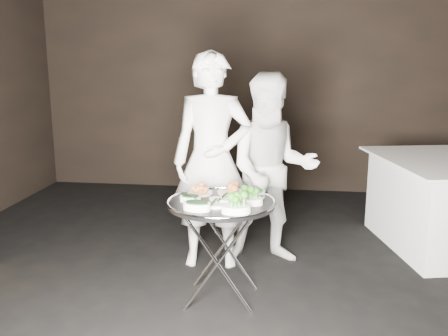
# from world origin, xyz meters

# --- Properties ---
(floor) EXTENTS (6.00, 7.00, 0.05)m
(floor) POSITION_xyz_m (0.00, 0.00, -0.03)
(floor) COLOR black
(floor) RESTS_ON ground
(wall_back) EXTENTS (6.00, 0.05, 3.00)m
(wall_back) POSITION_xyz_m (0.00, 3.52, 1.50)
(wall_back) COLOR black
(wall_back) RESTS_ON floor
(tray_stand) EXTENTS (0.49, 0.42, 0.72)m
(tray_stand) POSITION_xyz_m (-0.20, 0.33, 0.41)
(tray_stand) COLOR silver
(tray_stand) RESTS_ON floor
(serving_tray) EXTENTS (0.77, 0.77, 0.04)m
(serving_tray) POSITION_xyz_m (-0.20, 0.33, 0.73)
(serving_tray) COLOR black
(serving_tray) RESTS_ON tray_stand
(potato_plate_a) EXTENTS (0.19, 0.19, 0.07)m
(potato_plate_a) POSITION_xyz_m (-0.38, 0.50, 0.77)
(potato_plate_a) COLOR beige
(potato_plate_a) RESTS_ON serving_tray
(potato_plate_b) EXTENTS (0.21, 0.21, 0.08)m
(potato_plate_b) POSITION_xyz_m (-0.15, 0.54, 0.78)
(potato_plate_b) COLOR beige
(potato_plate_b) RESTS_ON serving_tray
(greens_bowl) EXTENTS (0.13, 0.13, 0.08)m
(greens_bowl) POSITION_xyz_m (0.03, 0.46, 0.78)
(greens_bowl) COLOR white
(greens_bowl) RESTS_ON serving_tray
(asparagus_plate_a) EXTENTS (0.21, 0.14, 0.04)m
(asparagus_plate_a) POSITION_xyz_m (-0.20, 0.34, 0.76)
(asparagus_plate_a) COLOR white
(asparagus_plate_a) RESTS_ON serving_tray
(asparagus_plate_b) EXTENTS (0.20, 0.13, 0.04)m
(asparagus_plate_b) POSITION_xyz_m (-0.24, 0.19, 0.76)
(asparagus_plate_b) COLOR white
(asparagus_plate_b) RESTS_ON serving_tray
(spinach_bowl_a) EXTENTS (0.16, 0.11, 0.06)m
(spinach_bowl_a) POSITION_xyz_m (-0.41, 0.29, 0.77)
(spinach_bowl_a) COLOR white
(spinach_bowl_a) RESTS_ON serving_tray
(spinach_bowl_b) EXTENTS (0.21, 0.15, 0.08)m
(spinach_bowl_b) POSITION_xyz_m (-0.33, 0.11, 0.78)
(spinach_bowl_b) COLOR white
(spinach_bowl_b) RESTS_ON serving_tray
(broccoli_bowl_a) EXTENTS (0.19, 0.14, 0.07)m
(broccoli_bowl_a) POSITION_xyz_m (0.01, 0.29, 0.78)
(broccoli_bowl_a) COLOR white
(broccoli_bowl_a) RESTS_ON serving_tray
(broccoli_bowl_b) EXTENTS (0.21, 0.17, 0.08)m
(broccoli_bowl_b) POSITION_xyz_m (-0.07, 0.08, 0.78)
(broccoli_bowl_b) COLOR white
(broccoli_bowl_b) RESTS_ON serving_tray
(serving_utensils) EXTENTS (0.58, 0.42, 0.01)m
(serving_utensils) POSITION_xyz_m (-0.18, 0.39, 0.79)
(serving_utensils) COLOR silver
(serving_utensils) RESTS_ON serving_tray
(waiter_left) EXTENTS (0.69, 0.49, 1.79)m
(waiter_left) POSITION_xyz_m (-0.37, 0.98, 0.89)
(waiter_left) COLOR white
(waiter_left) RESTS_ON floor
(waiter_right) EXTENTS (0.87, 0.72, 1.61)m
(waiter_right) POSITION_xyz_m (0.12, 1.09, 0.81)
(waiter_right) COLOR white
(waiter_right) RESTS_ON floor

